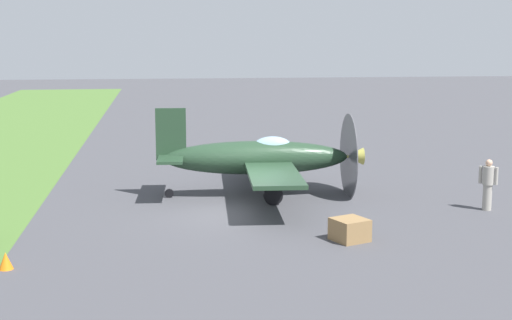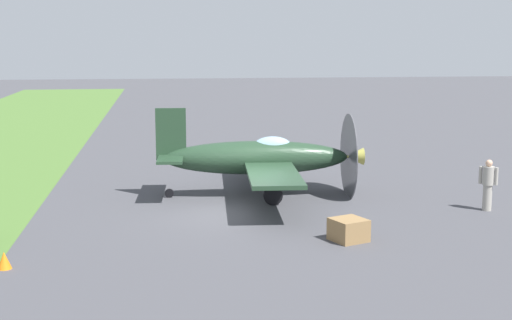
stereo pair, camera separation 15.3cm
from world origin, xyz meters
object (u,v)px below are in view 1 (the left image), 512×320
Objects in this scene: supply_crate at (350,230)px; runway_marker_cone at (6,261)px; airplane_lead at (260,158)px; ground_crew_chief at (488,184)px.

runway_marker_cone is (1.38, -9.22, -0.10)m from supply_crate.
airplane_lead is 5.52× the size of ground_crew_chief.
supply_crate is (6.17, 1.72, -1.11)m from airplane_lead.
runway_marker_cone is (4.37, -14.76, -0.69)m from ground_crew_chief.
airplane_lead is 21.72× the size of runway_marker_cone.
runway_marker_cone is (7.55, -7.50, -1.21)m from airplane_lead.
ground_crew_chief is 15.41m from runway_marker_cone.
runway_marker_cone is at bearing 53.54° from ground_crew_chief.
ground_crew_chief is 3.93× the size of runway_marker_cone.
ground_crew_chief is at bearing 69.80° from airplane_lead.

